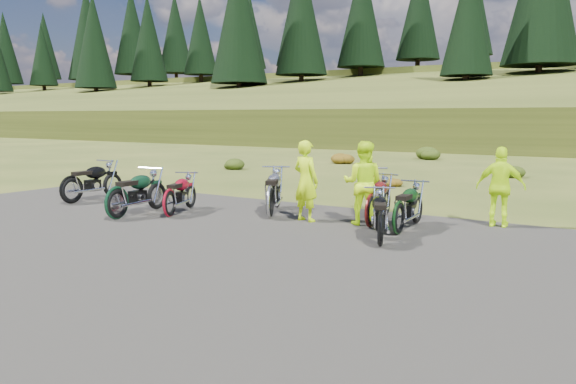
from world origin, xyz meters
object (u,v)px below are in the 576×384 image
Objects in this scene: person_middle at (306,182)px; motorcycle_7 at (398,236)px; motorcycle_3 at (270,219)px; motorcycle_0 at (72,205)px.

motorcycle_7 is at bearing -175.27° from person_middle.
person_middle is at bearing -107.18° from motorcycle_3.
motorcycle_3 reaches higher than motorcycle_7.
motorcycle_3 is 3.31m from motorcycle_7.
motorcycle_7 is 1.06× the size of person_middle.
person_middle is (6.85, 1.28, 0.94)m from motorcycle_0.
motorcycle_0 is 7.04m from person_middle.
motorcycle_7 is at bearing -86.26° from motorcycle_0.
person_middle reaches higher than motorcycle_7.
motorcycle_3 is 1.12× the size of motorcycle_7.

